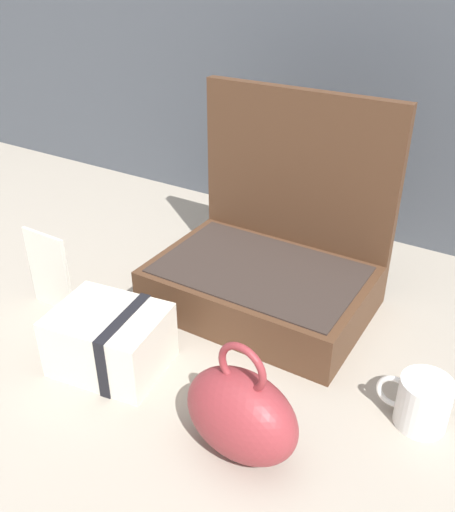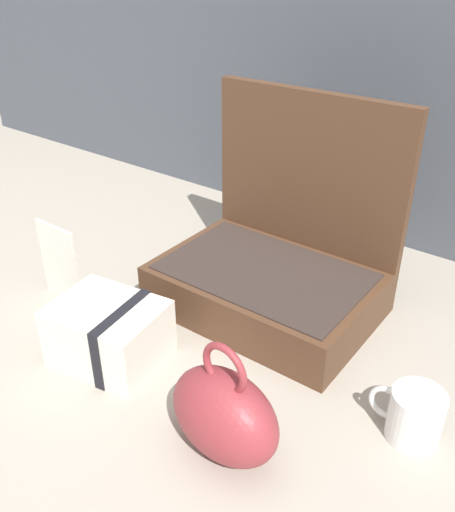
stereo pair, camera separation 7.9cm
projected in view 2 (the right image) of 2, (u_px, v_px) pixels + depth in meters
name	position (u px, v px, depth m)	size (l,w,h in m)	color
ground_plane	(234.00, 335.00, 1.08)	(6.00, 6.00, 0.00)	#9E9384
open_suitcase	(275.00, 264.00, 1.14)	(0.43, 0.31, 0.43)	#4C301E
teal_pouch_handbag	(224.00, 414.00, 0.81)	(0.20, 0.14, 0.20)	maroon
cream_toiletry_bag	(110.00, 333.00, 1.00)	(0.21, 0.18, 0.12)	silver
coffee_mug	(414.00, 415.00, 0.85)	(0.12, 0.08, 0.09)	white
info_card_left	(59.00, 263.00, 1.16)	(0.11, 0.01, 0.17)	silver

